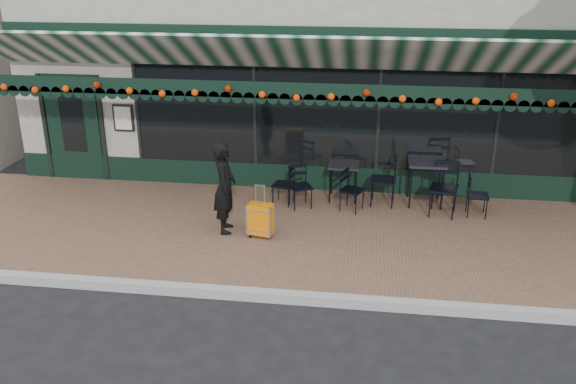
# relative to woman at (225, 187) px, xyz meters

# --- Properties ---
(ground) EXTENTS (80.00, 80.00, 0.00)m
(ground) POSITION_rel_woman_xyz_m (1.13, -1.82, -0.94)
(ground) COLOR black
(ground) RESTS_ON ground
(sidewalk) EXTENTS (18.00, 4.00, 0.15)m
(sidewalk) POSITION_rel_woman_xyz_m (1.13, 0.18, -0.87)
(sidewalk) COLOR brown
(sidewalk) RESTS_ON ground
(curb) EXTENTS (18.00, 0.16, 0.15)m
(curb) POSITION_rel_woman_xyz_m (1.13, -1.90, -0.87)
(curb) COLOR #9E9E99
(curb) RESTS_ON ground
(restaurant_building) EXTENTS (12.00, 9.60, 4.50)m
(restaurant_building) POSITION_rel_woman_xyz_m (1.13, 6.02, 1.33)
(restaurant_building) COLOR gray
(restaurant_building) RESTS_ON ground
(woman) EXTENTS (0.47, 0.63, 1.58)m
(woman) POSITION_rel_woman_xyz_m (0.00, 0.00, 0.00)
(woman) COLOR black
(woman) RESTS_ON sidewalk
(suitcase) EXTENTS (0.44, 0.30, 0.92)m
(suitcase) POSITION_rel_woman_xyz_m (0.63, -0.16, -0.48)
(suitcase) COLOR orange
(suitcase) RESTS_ON sidewalk
(cafe_table_a) EXTENTS (0.69, 0.69, 0.85)m
(cafe_table_a) POSITION_rel_woman_xyz_m (3.46, 1.70, -0.03)
(cafe_table_a) COLOR black
(cafe_table_a) RESTS_ON sidewalk
(cafe_table_b) EXTENTS (0.58, 0.58, 0.72)m
(cafe_table_b) POSITION_rel_woman_xyz_m (1.92, 1.71, -0.15)
(cafe_table_b) COLOR black
(cafe_table_b) RESTS_ON sidewalk
(chair_a_left) EXTENTS (0.51, 0.51, 0.96)m
(chair_a_left) POSITION_rel_woman_xyz_m (2.67, 1.54, -0.31)
(chair_a_left) COLOR black
(chair_a_left) RESTS_ON sidewalk
(chair_a_right) EXTENTS (0.41, 0.41, 0.77)m
(chair_a_right) POSITION_rel_woman_xyz_m (4.35, 1.22, -0.41)
(chair_a_right) COLOR black
(chair_a_right) RESTS_ON sidewalk
(chair_a_front) EXTENTS (0.59, 0.59, 0.99)m
(chair_a_front) POSITION_rel_woman_xyz_m (3.75, 1.19, -0.30)
(chair_a_front) COLOR black
(chair_a_front) RESTS_ON sidewalk
(chair_b_left) EXTENTS (0.45, 0.45, 0.76)m
(chair_b_left) POSITION_rel_woman_xyz_m (0.81, 1.31, -0.41)
(chair_b_left) COLOR black
(chair_b_left) RESTS_ON sidewalk
(chair_b_right) EXTENTS (0.51, 0.51, 0.78)m
(chair_b_right) POSITION_rel_woman_xyz_m (2.10, 1.17, -0.40)
(chair_b_right) COLOR black
(chair_b_right) RESTS_ON sidewalk
(chair_b_front) EXTENTS (0.53, 0.53, 0.80)m
(chair_b_front) POSITION_rel_woman_xyz_m (1.15, 1.20, -0.39)
(chair_b_front) COLOR black
(chair_b_front) RESTS_ON sidewalk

